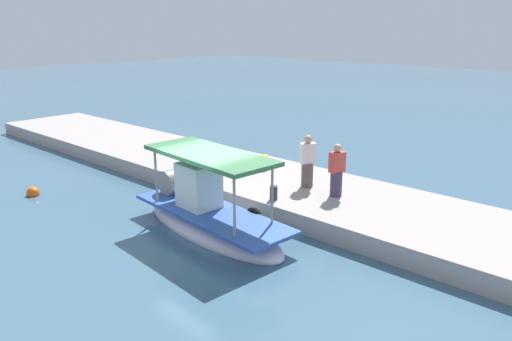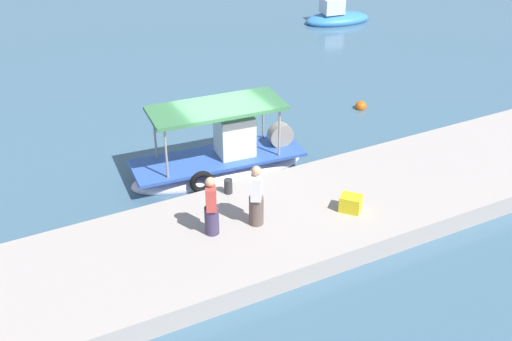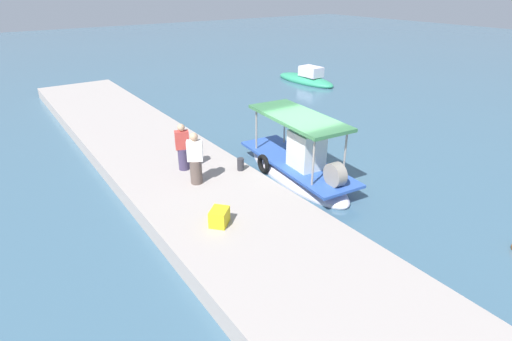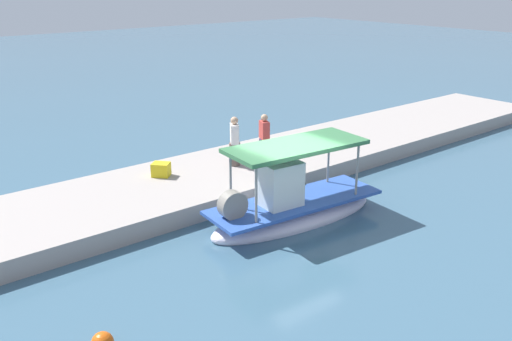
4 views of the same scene
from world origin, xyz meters
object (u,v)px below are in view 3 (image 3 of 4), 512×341
at_px(main_fishing_boat, 297,167).
at_px(fisherman_by_crate, 195,161).
at_px(moored_boat_near, 306,79).
at_px(fisherman_near_bollard, 183,149).
at_px(cargo_crate, 219,217).
at_px(mooring_bollard, 241,164).

relative_size(main_fishing_boat, fisherman_by_crate, 3.32).
bearing_deg(moored_boat_near, fisherman_near_bollard, -55.90).
distance_m(main_fishing_boat, cargo_crate, 4.78).
height_order(main_fishing_boat, moored_boat_near, main_fishing_boat).
distance_m(main_fishing_boat, fisherman_by_crate, 3.92).
relative_size(main_fishing_boat, cargo_crate, 10.26).
bearing_deg(main_fishing_boat, fisherman_near_bollard, -117.96).
xyz_separation_m(fisherman_by_crate, mooring_bollard, (-0.01, 1.72, -0.57)).
xyz_separation_m(fisherman_near_bollard, moored_boat_near, (-9.63, 14.23, -1.12)).
distance_m(mooring_bollard, cargo_crate, 3.50).
relative_size(main_fishing_boat, fisherman_near_bollard, 3.46).
height_order(fisherman_near_bollard, fisherman_by_crate, fisherman_by_crate).
relative_size(fisherman_by_crate, cargo_crate, 3.09).
relative_size(fisherman_near_bollard, mooring_bollard, 3.81).
xyz_separation_m(main_fishing_boat, mooring_bollard, (-0.70, -2.02, 0.37)).
distance_m(fisherman_by_crate, moored_boat_near, 18.04).
bearing_deg(moored_boat_near, mooring_bollard, -49.38).
bearing_deg(mooring_bollard, moored_boat_near, 130.62).
bearing_deg(fisherman_by_crate, mooring_bollard, 90.29).
relative_size(fisherman_by_crate, moored_boat_near, 0.33).
relative_size(fisherman_near_bollard, cargo_crate, 2.96).
bearing_deg(cargo_crate, main_fishing_boat, 113.22).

